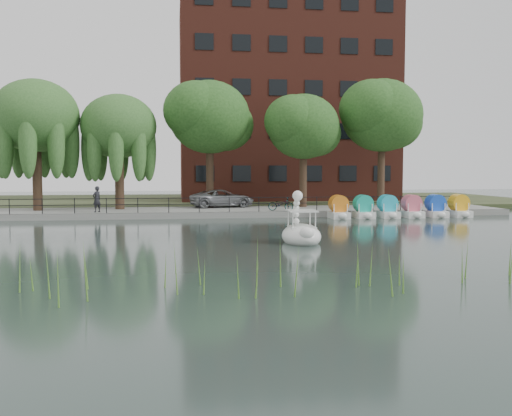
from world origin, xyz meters
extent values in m
plane|color=#394B46|center=(0.00, 0.00, 0.00)|extent=(120.00, 120.00, 0.00)
cube|color=gray|center=(0.00, 16.00, 0.20)|extent=(40.00, 6.00, 0.40)
cube|color=gray|center=(0.00, 13.05, 0.20)|extent=(40.00, 0.25, 0.40)
cube|color=#47512D|center=(0.00, 30.00, 0.18)|extent=(60.00, 22.00, 0.36)
cylinder|color=black|center=(0.00, 13.25, 1.35)|extent=(32.00, 0.04, 0.04)
cylinder|color=black|center=(0.00, 13.25, 0.95)|extent=(32.00, 0.04, 0.04)
cylinder|color=black|center=(0.00, 13.25, 0.90)|extent=(0.05, 0.05, 1.00)
cube|color=#4C1E16|center=(7.00, 30.00, 9.36)|extent=(20.00, 10.00, 18.00)
cylinder|color=#473323|center=(-13.00, 16.50, 2.50)|extent=(0.60, 0.60, 4.20)
ellipsoid|color=#4B7E3A|center=(-13.00, 16.50, 6.91)|extent=(5.88, 5.88, 5.00)
cylinder|color=#473323|center=(-7.50, 17.00, 2.30)|extent=(0.60, 0.60, 3.80)
ellipsoid|color=#4B7E3A|center=(-7.50, 17.00, 6.29)|extent=(5.32, 5.32, 4.52)
cylinder|color=#473323|center=(-1.00, 18.00, 2.65)|extent=(0.60, 0.60, 4.50)
ellipsoid|color=#40742C|center=(-1.00, 18.00, 7.10)|extent=(6.00, 6.00, 5.10)
cylinder|color=#473323|center=(6.00, 17.50, 2.42)|extent=(0.60, 0.60, 4.05)
ellipsoid|color=#40742C|center=(6.00, 17.50, 6.43)|extent=(5.40, 5.40, 4.59)
cylinder|color=#473323|center=(12.50, 18.50, 2.76)|extent=(0.60, 0.60, 4.72)
ellipsoid|color=#40742C|center=(12.50, 18.50, 7.44)|extent=(6.30, 6.30, 5.36)
imported|color=gray|center=(-0.07, 18.02, 1.16)|extent=(3.61, 5.88, 1.52)
imported|color=gray|center=(3.61, 13.88, 0.90)|extent=(1.00, 1.81, 1.00)
imported|color=black|center=(-8.73, 14.28, 1.39)|extent=(0.84, 0.85, 1.98)
ellipsoid|color=white|center=(1.99, 0.12, 0.30)|extent=(1.75, 2.74, 0.60)
cube|color=white|center=(1.99, 0.02, 0.60)|extent=(1.12, 1.22, 0.30)
cube|color=white|center=(1.99, 0.07, 1.43)|extent=(1.28, 1.38, 0.06)
ellipsoid|color=white|center=(1.97, -1.03, 0.55)|extent=(0.64, 0.50, 0.56)
sphere|color=white|center=(2.01, 1.02, 2.06)|extent=(0.48, 0.48, 0.48)
cone|color=black|center=(2.01, 1.34, 2.03)|extent=(0.21, 0.26, 0.20)
cylinder|color=yellow|center=(2.01, 1.20, 2.04)|extent=(0.26, 0.10, 0.26)
cube|color=white|center=(7.17, 11.91, 0.22)|extent=(1.15, 1.70, 0.44)
cylinder|color=orange|center=(7.17, 12.01, 0.95)|extent=(0.90, 1.20, 0.90)
cube|color=white|center=(8.87, 11.91, 0.22)|extent=(1.15, 1.70, 0.44)
cylinder|color=#17A790|center=(8.87, 12.01, 0.95)|extent=(0.90, 1.20, 0.90)
cube|color=white|center=(10.57, 11.91, 0.22)|extent=(1.15, 1.70, 0.44)
cylinder|color=#21B2D0|center=(10.57, 12.01, 0.95)|extent=(0.90, 1.20, 0.90)
cube|color=white|center=(12.27, 11.91, 0.22)|extent=(1.15, 1.70, 0.44)
cylinder|color=#D85E74|center=(12.27, 12.01, 0.95)|extent=(0.90, 1.20, 0.90)
cube|color=white|center=(13.97, 11.91, 0.22)|extent=(1.15, 1.70, 0.44)
cylinder|color=blue|center=(13.97, 12.01, 0.95)|extent=(0.90, 1.20, 0.90)
cube|color=white|center=(15.67, 11.91, 0.22)|extent=(1.15, 1.70, 0.44)
cylinder|color=#F9AE1B|center=(15.67, 12.01, 0.95)|extent=(0.90, 1.20, 0.90)
camera|label=1|loc=(-3.53, -24.58, 3.32)|focal=40.00mm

